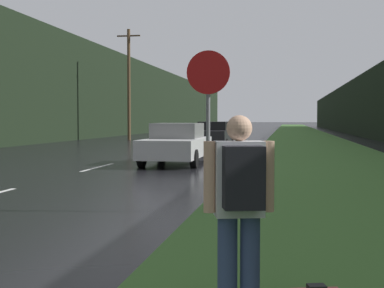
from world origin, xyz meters
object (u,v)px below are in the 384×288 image
car_passing_near (177,144)px  hitchhiker_with_backpack (240,203)px  car_passing_far (214,135)px  stop_sign (208,111)px

car_passing_near → hitchhiker_with_backpack: bearing=103.7°
hitchhiker_with_backpack → car_passing_near: hitchhiker_with_backpack is taller
hitchhiker_with_backpack → car_passing_far: bearing=83.3°
hitchhiker_with_backpack → car_passing_far: size_ratio=0.35×
stop_sign → hitchhiker_with_backpack: 4.96m
car_passing_near → car_passing_far: (0.00, 9.57, 0.02)m
hitchhiker_with_backpack → car_passing_far: 24.11m
stop_sign → car_passing_far: (-2.52, 19.06, -0.98)m
car_passing_near → car_passing_far: size_ratio=0.99×
car_passing_near → stop_sign: bearing=104.9°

